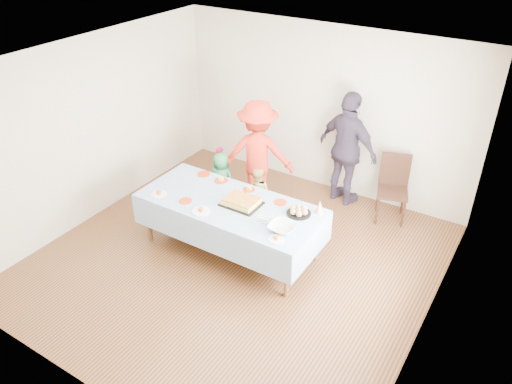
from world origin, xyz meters
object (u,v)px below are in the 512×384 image
birthday_cake (241,202)px  adult_left (258,154)px  dining_chair (393,184)px  party_table (230,206)px

birthday_cake → adult_left: size_ratio=0.30×
dining_chair → adult_left: size_ratio=0.60×
birthday_cake → party_table: bearing=-163.7°
dining_chair → adult_left: 2.11m
birthday_cake → adult_left: (-0.53, 1.26, 0.03)m
party_table → birthday_cake: birthday_cake is taller
birthday_cake → adult_left: 1.37m
dining_chair → adult_left: (-1.96, -0.71, 0.29)m
dining_chair → party_table: bearing=-147.5°
dining_chair → birthday_cake: bearing=-145.2°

